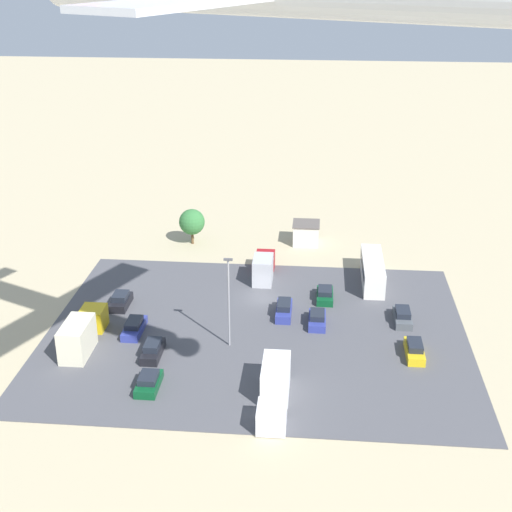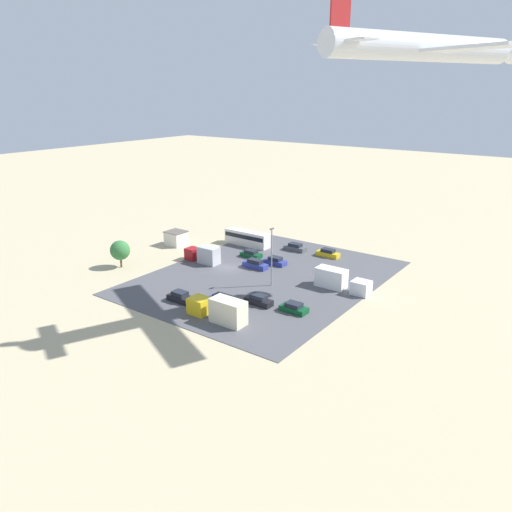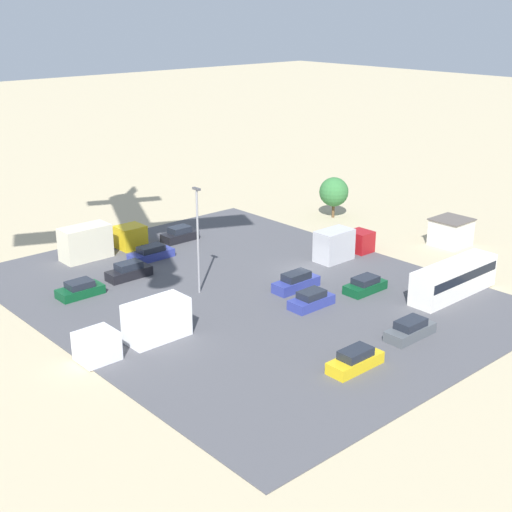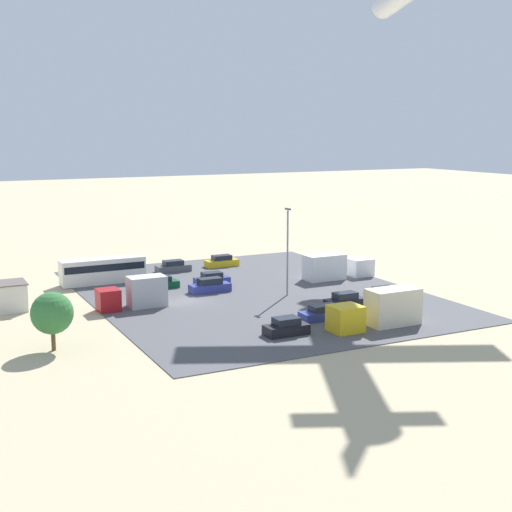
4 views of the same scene
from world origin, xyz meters
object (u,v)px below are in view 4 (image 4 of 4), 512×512
object	(u,v)px
parked_truck_2	(380,310)
parked_car_1	(323,313)
parked_car_7	(345,301)
parked_car_0	(210,286)
shed_building	(7,296)
parked_car_2	(222,262)
parked_car_3	(286,327)
bus	(103,270)
parked_car_4	(173,267)
parked_truck_0	(136,294)
parked_car_8	(384,294)
parked_truck_1	(335,267)
parked_car_6	(160,283)
parked_car_5	(212,279)

from	to	relation	value
parked_truck_2	parked_car_1	bearing A→B (deg)	36.68
parked_car_7	parked_car_0	bearing A→B (deg)	37.93
shed_building	parked_car_2	size ratio (longest dim) A/B	0.87
parked_car_3	parked_car_7	size ratio (longest dim) A/B	0.92
bus	parked_car_7	xyz separation A→B (m)	(23.25, 19.68, -0.98)
bus	parked_car_2	size ratio (longest dim) A/B	2.22
parked_car_4	parked_truck_0	xyz separation A→B (m)	(16.29, -10.06, 0.85)
parked_car_1	parked_car_3	world-z (taller)	parked_car_3
parked_car_3	parked_car_8	size ratio (longest dim) A/B	0.99
bus	parked_truck_1	size ratio (longest dim) A/B	1.09
parked_car_0	shed_building	bearing A→B (deg)	-94.97
parked_car_1	parked_truck_2	xyz separation A→B (m)	(4.59, 3.42, 1.00)
shed_building	bus	world-z (taller)	bus
bus	parked_truck_0	world-z (taller)	parked_truck_0
parked_car_4	parked_car_7	size ratio (longest dim) A/B	1.03
bus	parked_car_0	xyz separation A→B (m)	(10.44, 9.69, -0.95)
parked_car_4	parked_truck_1	size ratio (longest dim) A/B	0.49
shed_building	parked_car_2	bearing A→B (deg)	111.76
shed_building	parked_car_8	bearing A→B (deg)	69.86
parked_car_0	parked_car_6	bearing A→B (deg)	-136.51
parked_truck_1	parked_car_0	bearing A→B (deg)	-89.84
parked_truck_1	shed_building	bearing A→B (deg)	-92.74
parked_car_8	parked_truck_1	xyz separation A→B (m)	(-11.97, 1.25, 0.85)
parked_car_0	parked_car_1	distance (m)	16.79
parked_car_0	parked_car_8	size ratio (longest dim) A/B	1.16
parked_car_2	parked_car_5	distance (m)	11.46
parked_car_2	parked_car_6	world-z (taller)	parked_car_2
parked_car_7	parked_car_8	bearing A→B (deg)	-81.10
parked_car_7	parked_truck_0	world-z (taller)	parked_truck_0
parked_car_3	parked_car_7	distance (m)	12.15
parked_car_3	parked_truck_0	xyz separation A→B (m)	(-15.87, -9.20, 0.80)
parked_car_5	parked_truck_0	world-z (taller)	parked_truck_0
bus	parked_car_3	size ratio (longest dim) A/B	2.50
parked_car_8	bus	bearing A→B (deg)	-131.34
parked_car_7	parked_car_8	xyz separation A→B (m)	(-0.90, 5.73, -0.07)
shed_building	parked_car_6	distance (m)	17.84
bus	parked_car_4	xyz separation A→B (m)	(-2.77, 10.06, -1.01)
parked_car_0	parked_car_6	xyz separation A→B (m)	(-4.61, -4.37, -0.10)
parked_car_5	parked_car_6	xyz separation A→B (m)	(-0.84, -6.23, -0.03)
parked_car_7	parked_car_2	bearing A→B (deg)	5.24
bus	parked_car_8	bearing A→B (deg)	48.66
parked_car_0	parked_car_5	xyz separation A→B (m)	(-3.77, 1.86, -0.07)
parked_car_8	parked_truck_2	size ratio (longest dim) A/B	0.44
parked_car_2	parked_truck_2	xyz separation A→B (m)	(34.20, 1.23, 0.96)
parked_car_0	parked_car_1	size ratio (longest dim) A/B	0.99
parked_car_2	parked_car_4	distance (m)	7.21
parked_car_3	parked_car_4	world-z (taller)	parked_car_3
parked_car_3	parked_car_1	bearing A→B (deg)	117.49
parked_car_3	parked_car_0	bearing A→B (deg)	178.52
parked_car_5	parked_car_8	bearing A→B (deg)	-138.54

